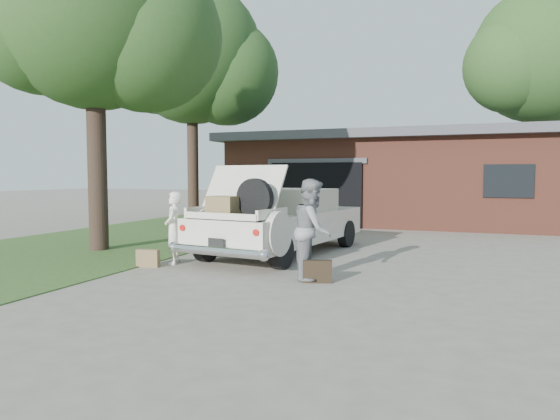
% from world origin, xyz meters
% --- Properties ---
extents(ground, '(90.00, 90.00, 0.00)m').
position_xyz_m(ground, '(0.00, 0.00, 0.00)').
color(ground, gray).
rests_on(ground, ground).
extents(grass_strip, '(6.00, 16.00, 0.02)m').
position_xyz_m(grass_strip, '(-5.50, 3.00, 0.01)').
color(grass_strip, '#2D4C1E').
rests_on(grass_strip, ground).
extents(house, '(12.80, 7.80, 3.30)m').
position_xyz_m(house, '(0.98, 11.47, 1.67)').
color(house, brown).
rests_on(house, ground).
extents(tree_left, '(5.45, 4.73, 8.02)m').
position_xyz_m(tree_left, '(-4.67, 1.02, 5.41)').
color(tree_left, '#38281E').
rests_on(tree_left, ground).
extents(tree_back, '(6.43, 5.59, 9.41)m').
position_xyz_m(tree_back, '(-6.97, 9.22, 6.33)').
color(tree_back, '#38281E').
rests_on(tree_back, ground).
extents(tree_right, '(6.66, 5.79, 9.81)m').
position_xyz_m(tree_right, '(6.25, 15.85, 6.62)').
color(tree_right, '#38281E').
rests_on(tree_right, ground).
extents(sedan, '(2.64, 5.34, 1.97)m').
position_xyz_m(sedan, '(-0.51, 2.05, 0.76)').
color(sedan, silver).
rests_on(sedan, ground).
extents(woman_left, '(0.51, 0.62, 1.45)m').
position_xyz_m(woman_left, '(-2.08, 0.09, 0.72)').
color(woman_left, white).
rests_on(woman_left, ground).
extents(woman_right, '(0.78, 0.93, 1.71)m').
position_xyz_m(woman_right, '(0.95, -0.32, 0.86)').
color(woman_right, gray).
rests_on(woman_right, ground).
extents(suitcase_left, '(0.46, 0.22, 0.34)m').
position_xyz_m(suitcase_left, '(-2.36, -0.38, 0.17)').
color(suitcase_left, olive).
rests_on(suitcase_left, ground).
extents(suitcase_right, '(0.50, 0.28, 0.37)m').
position_xyz_m(suitcase_right, '(1.10, -0.56, 0.19)').
color(suitcase_right, black).
rests_on(suitcase_right, ground).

